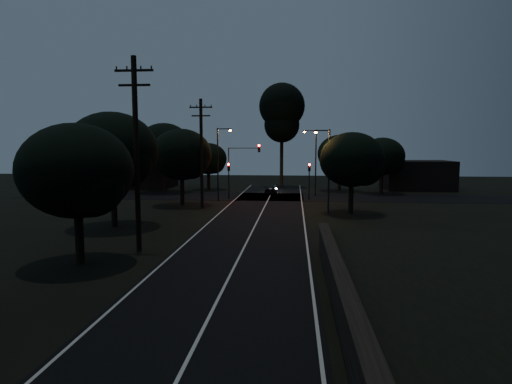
{
  "coord_description": "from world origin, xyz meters",
  "views": [
    {
      "loc": [
        2.96,
        -8.59,
        6.0
      ],
      "look_at": [
        0.0,
        24.0,
        2.5
      ],
      "focal_mm": 30.0,
      "sensor_mm": 36.0,
      "label": 1
    }
  ],
  "objects_px": {
    "signal_mast": "(243,161)",
    "streetlight_b": "(314,158)",
    "utility_pole_far": "(201,152)",
    "streetlight_c": "(327,165)",
    "utility_pole_mid": "(136,151)",
    "signal_right": "(309,174)",
    "car": "(271,190)",
    "streetlight_a": "(220,159)",
    "tall_pine": "(282,112)",
    "signal_left": "(229,174)"
  },
  "relations": [
    {
      "from": "signal_mast",
      "to": "streetlight_b",
      "type": "distance_m",
      "value": 9.15
    },
    {
      "from": "utility_pole_far",
      "to": "streetlight_c",
      "type": "distance_m",
      "value": 12.05
    },
    {
      "from": "utility_pole_mid",
      "to": "streetlight_b",
      "type": "xyz_separation_m",
      "value": [
        11.31,
        29.0,
        -1.1
      ]
    },
    {
      "from": "utility_pole_mid",
      "to": "signal_right",
      "type": "distance_m",
      "value": 27.3
    },
    {
      "from": "streetlight_c",
      "to": "car",
      "type": "xyz_separation_m",
      "value": [
        -5.87,
        14.82,
        -3.77
      ]
    },
    {
      "from": "utility_pole_far",
      "to": "streetlight_a",
      "type": "distance_m",
      "value": 6.1
    },
    {
      "from": "tall_pine",
      "to": "streetlight_b",
      "type": "height_order",
      "value": "tall_pine"
    },
    {
      "from": "signal_right",
      "to": "streetlight_a",
      "type": "height_order",
      "value": "streetlight_a"
    },
    {
      "from": "signal_right",
      "to": "car",
      "type": "height_order",
      "value": "signal_right"
    },
    {
      "from": "utility_pole_far",
      "to": "signal_left",
      "type": "distance_m",
      "value": 8.53
    },
    {
      "from": "signal_left",
      "to": "tall_pine",
      "type": "bearing_deg",
      "value": 69.54
    },
    {
      "from": "utility_pole_far",
      "to": "signal_mast",
      "type": "height_order",
      "value": "utility_pole_far"
    },
    {
      "from": "utility_pole_mid",
      "to": "streetlight_b",
      "type": "distance_m",
      "value": 31.15
    },
    {
      "from": "utility_pole_mid",
      "to": "streetlight_b",
      "type": "height_order",
      "value": "utility_pole_mid"
    },
    {
      "from": "signal_left",
      "to": "signal_mast",
      "type": "distance_m",
      "value": 2.26
    },
    {
      "from": "streetlight_c",
      "to": "signal_mast",
      "type": "bearing_deg",
      "value": 131.19
    },
    {
      "from": "utility_pole_mid",
      "to": "signal_mast",
      "type": "bearing_deg",
      "value": 82.96
    },
    {
      "from": "utility_pole_far",
      "to": "streetlight_a",
      "type": "bearing_deg",
      "value": 83.41
    },
    {
      "from": "signal_left",
      "to": "streetlight_c",
      "type": "xyz_separation_m",
      "value": [
        10.43,
        -9.99,
        1.51
      ]
    },
    {
      "from": "signal_right",
      "to": "streetlight_a",
      "type": "distance_m",
      "value": 10.26
    },
    {
      "from": "signal_left",
      "to": "streetlight_b",
      "type": "relative_size",
      "value": 0.51
    },
    {
      "from": "streetlight_c",
      "to": "utility_pole_far",
      "type": "bearing_deg",
      "value": 170.4
    },
    {
      "from": "tall_pine",
      "to": "streetlight_c",
      "type": "height_order",
      "value": "tall_pine"
    },
    {
      "from": "signal_mast",
      "to": "signal_right",
      "type": "bearing_deg",
      "value": -0.03
    },
    {
      "from": "utility_pole_far",
      "to": "signal_mast",
      "type": "relative_size",
      "value": 1.68
    },
    {
      "from": "signal_mast",
      "to": "streetlight_a",
      "type": "height_order",
      "value": "streetlight_a"
    },
    {
      "from": "utility_pole_mid",
      "to": "signal_left",
      "type": "distance_m",
      "value": 25.19
    },
    {
      "from": "streetlight_c",
      "to": "car",
      "type": "height_order",
      "value": "streetlight_c"
    },
    {
      "from": "streetlight_b",
      "to": "car",
      "type": "height_order",
      "value": "streetlight_b"
    },
    {
      "from": "signal_left",
      "to": "signal_mast",
      "type": "bearing_deg",
      "value": 0.13
    },
    {
      "from": "signal_left",
      "to": "car",
      "type": "relative_size",
      "value": 1.21
    },
    {
      "from": "signal_mast",
      "to": "utility_pole_mid",
      "type": "bearing_deg",
      "value": -97.04
    },
    {
      "from": "utility_pole_mid",
      "to": "signal_right",
      "type": "xyz_separation_m",
      "value": [
        10.6,
        24.99,
        -2.9
      ]
    },
    {
      "from": "car",
      "to": "signal_left",
      "type": "bearing_deg",
      "value": 48.21
    },
    {
      "from": "streetlight_c",
      "to": "car",
      "type": "bearing_deg",
      "value": 111.62
    },
    {
      "from": "signal_left",
      "to": "signal_mast",
      "type": "relative_size",
      "value": 0.66
    },
    {
      "from": "utility_pole_mid",
      "to": "tall_pine",
      "type": "relative_size",
      "value": 0.72
    },
    {
      "from": "utility_pole_mid",
      "to": "car",
      "type": "height_order",
      "value": "utility_pole_mid"
    },
    {
      "from": "car",
      "to": "signal_right",
      "type": "bearing_deg",
      "value": 135.37
    },
    {
      "from": "signal_mast",
      "to": "streetlight_c",
      "type": "height_order",
      "value": "streetlight_c"
    },
    {
      "from": "tall_pine",
      "to": "signal_mast",
      "type": "distance_m",
      "value": 16.87
    },
    {
      "from": "tall_pine",
      "to": "streetlight_c",
      "type": "distance_m",
      "value": 26.31
    },
    {
      "from": "streetlight_c",
      "to": "signal_right",
      "type": "bearing_deg",
      "value": 97.02
    },
    {
      "from": "signal_right",
      "to": "signal_mast",
      "type": "height_order",
      "value": "signal_mast"
    },
    {
      "from": "signal_left",
      "to": "utility_pole_far",
      "type": "bearing_deg",
      "value": -99.94
    },
    {
      "from": "car",
      "to": "tall_pine",
      "type": "bearing_deg",
      "value": -94.36
    },
    {
      "from": "utility_pole_mid",
      "to": "tall_pine",
      "type": "bearing_deg",
      "value": 80.07
    },
    {
      "from": "signal_mast",
      "to": "car",
      "type": "relative_size",
      "value": 1.84
    },
    {
      "from": "utility_pole_mid",
      "to": "signal_left",
      "type": "bearing_deg",
      "value": 86.79
    },
    {
      "from": "utility_pole_mid",
      "to": "streetlight_c",
      "type": "height_order",
      "value": "utility_pole_mid"
    }
  ]
}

